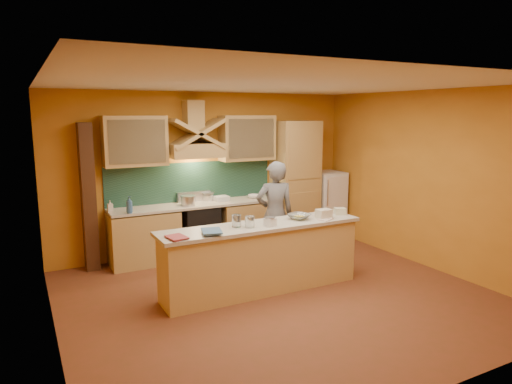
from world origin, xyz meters
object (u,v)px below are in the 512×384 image
person (275,214)px  mixing_bowl (299,217)px  kitchen_scale (270,222)px  fridge (327,204)px  stove (199,230)px

person → mixing_bowl: person is taller
person → kitchen_scale: (-0.63, -0.96, 0.15)m
fridge → mixing_bowl: bearing=-135.1°
stove → person: (0.89, -1.08, 0.40)m
fridge → kitchen_scale: size_ratio=10.12×
kitchen_scale → mixing_bowl: bearing=2.3°
stove → fridge: size_ratio=0.69×
kitchen_scale → stove: bearing=83.8°
stove → mixing_bowl: (0.82, -1.88, 0.53)m
fridge → person: 2.12m
stove → fridge: (2.70, 0.00, 0.20)m
stove → person: person is taller
fridge → stove: bearing=180.0°
fridge → kitchen_scale: bearing=-140.2°
stove → person: 1.45m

